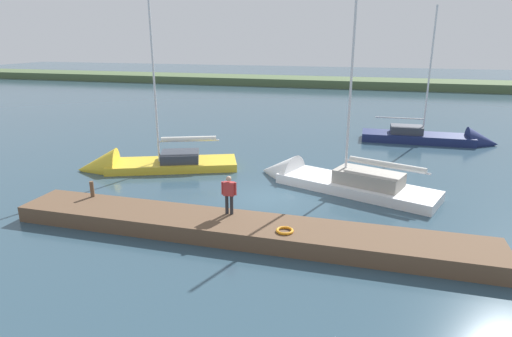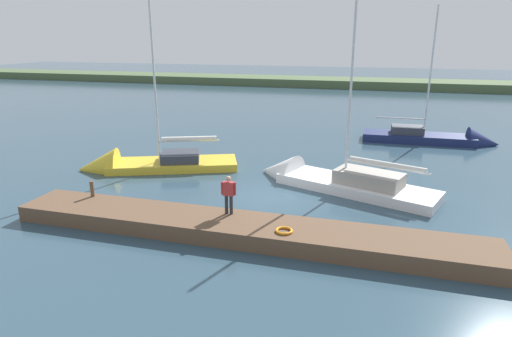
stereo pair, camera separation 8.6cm
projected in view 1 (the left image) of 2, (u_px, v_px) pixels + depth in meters
name	position (u px, v px, depth m)	size (l,w,h in m)	color
ground_plane	(268.00, 198.00, 21.20)	(200.00, 200.00, 0.00)	#2D4756
far_shoreline	(347.00, 86.00, 69.31)	(180.00, 8.00, 2.40)	#4C603D
dock_pier	(241.00, 229.00, 16.99)	(19.19, 2.33, 0.67)	brown
mooring_post_near	(92.00, 189.00, 19.41)	(0.18, 0.18, 0.72)	brown
life_ring_buoy	(285.00, 231.00, 15.97)	(0.66, 0.66, 0.10)	orange
sailboat_outer_mooring	(325.00, 181.00, 23.04)	(10.09, 5.62, 10.62)	white
sailboat_inner_slip	(439.00, 140.00, 32.22)	(9.67, 2.52, 10.80)	navy
sailboat_far_right	(140.00, 167.00, 25.75)	(9.59, 5.82, 11.22)	gold
person_on_dock	(229.00, 193.00, 17.34)	(0.62, 0.26, 1.62)	#28282D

